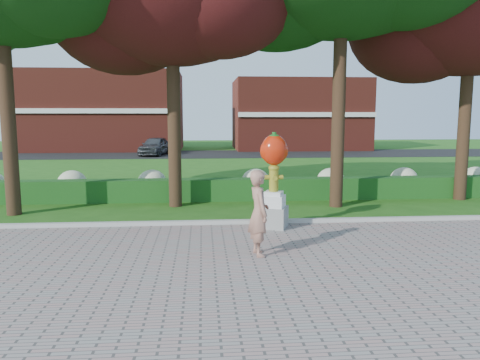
{
  "coord_description": "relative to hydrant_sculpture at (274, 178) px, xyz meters",
  "views": [
    {
      "loc": [
        -1.05,
        -9.99,
        3.09
      ],
      "look_at": [
        -0.17,
        1.0,
        1.57
      ],
      "focal_mm": 35.0,
      "sensor_mm": 36.0,
      "label": 1
    }
  ],
  "objects": [
    {
      "name": "hydrangea_row",
      "position": [
        -0.3,
        5.5,
        -0.87
      ],
      "size": [
        20.1,
        1.1,
        0.99
      ],
      "color": "beige",
      "rests_on": "ground"
    },
    {
      "name": "parked_car",
      "position": [
        -5.67,
        24.74,
        -0.68
      ],
      "size": [
        2.58,
        4.52,
        1.45
      ],
      "primitive_type": "imported",
      "rotation": [
        0.0,
        0.0,
        -0.21
      ],
      "color": "#3E4146",
      "rests_on": "street"
    },
    {
      "name": "hydrant_sculpture",
      "position": [
        0.0,
        0.0,
        0.0
      ],
      "size": [
        0.92,
        0.92,
        2.61
      ],
      "rotation": [
        0.0,
        0.0,
        -0.37
      ],
      "color": "gray",
      "rests_on": "walkway"
    },
    {
      "name": "building_right",
      "position": [
        7.13,
        31.5,
        1.78
      ],
      "size": [
        12.0,
        8.0,
        6.4
      ],
      "primitive_type": "cube",
      "color": "maroon",
      "rests_on": "ground"
    },
    {
      "name": "street",
      "position": [
        -0.87,
        25.5,
        -1.41
      ],
      "size": [
        50.0,
        8.0,
        0.02
      ],
      "primitive_type": "cube",
      "color": "black",
      "rests_on": "ground"
    },
    {
      "name": "woman",
      "position": [
        -0.71,
        -2.53,
        -0.44
      ],
      "size": [
        0.57,
        0.76,
        1.89
      ],
      "primitive_type": "imported",
      "rotation": [
        0.0,
        0.0,
        1.75
      ],
      "color": "#AA7561",
      "rests_on": "walkway"
    },
    {
      "name": "curb",
      "position": [
        -0.87,
        0.5,
        -1.35
      ],
      "size": [
        40.0,
        0.18,
        0.15
      ],
      "primitive_type": "cube",
      "color": "#ADADA5",
      "rests_on": "ground"
    },
    {
      "name": "ground",
      "position": [
        -0.87,
        -2.5,
        -1.42
      ],
      "size": [
        100.0,
        100.0,
        0.0
      ],
      "primitive_type": "plane",
      "color": "#215615",
      "rests_on": "ground"
    },
    {
      "name": "building_left",
      "position": [
        -10.87,
        31.5,
        2.08
      ],
      "size": [
        14.0,
        8.0,
        7.0
      ],
      "primitive_type": "cube",
      "color": "maroon",
      "rests_on": "ground"
    },
    {
      "name": "walkway",
      "position": [
        -0.87,
        -6.5,
        -1.4
      ],
      "size": [
        40.0,
        14.0,
        0.04
      ],
      "primitive_type": "cube",
      "color": "gray",
      "rests_on": "ground"
    },
    {
      "name": "tree_far_right",
      "position": [
        7.53,
        4.08,
        5.54
      ],
      "size": [
        7.88,
        6.72,
        10.21
      ],
      "color": "black",
      "rests_on": "ground"
    },
    {
      "name": "lawn_hedge",
      "position": [
        -0.87,
        4.5,
        -1.02
      ],
      "size": [
        24.0,
        0.7,
        0.8
      ],
      "primitive_type": "cube",
      "color": "#134417",
      "rests_on": "ground"
    }
  ]
}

